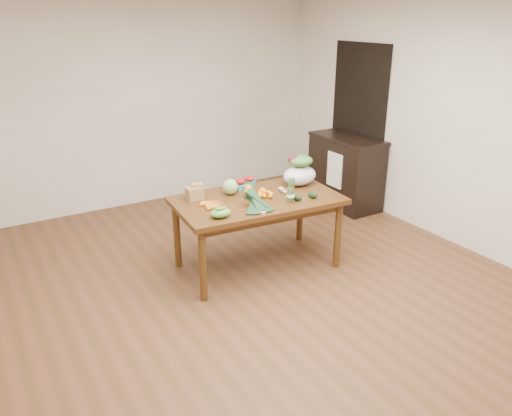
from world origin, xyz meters
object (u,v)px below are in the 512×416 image
paper_bag (195,192)px  mandarin_cluster (264,193)px  cabbage (230,187)px  asparagus_bundle (291,190)px  cabinet (345,171)px  salad_bag (300,172)px  kale_bunch (258,202)px  dining_table (257,233)px

paper_bag → mandarin_cluster: size_ratio=1.18×
paper_bag → mandarin_cluster: (0.62, -0.28, -0.04)m
cabbage → asparagus_bundle: size_ratio=0.63×
cabinet → asparagus_bundle: (-1.72, -1.17, 0.40)m
salad_bag → paper_bag: bearing=171.7°
kale_bunch → asparagus_bundle: asparagus_bundle is taller
cabinet → kale_bunch: 2.44m
mandarin_cluster → kale_bunch: bearing=-130.1°
dining_table → cabbage: cabbage is taller
mandarin_cluster → salad_bag: size_ratio=0.48×
paper_bag → cabinet: bearing=14.3°
dining_table → salad_bag: bearing=16.0°
paper_bag → mandarin_cluster: paper_bag is taller
asparagus_bundle → salad_bag: salad_bag is taller
mandarin_cluster → paper_bag: bearing=155.7°
cabinet → paper_bag: size_ratio=4.81×
kale_bunch → asparagus_bundle: 0.38m
dining_table → mandarin_cluster: size_ratio=8.97×
mandarin_cluster → asparagus_bundle: size_ratio=0.72×
paper_bag → asparagus_bundle: bearing=-35.6°
cabbage → paper_bag: bearing=172.5°
dining_table → cabbage: 0.54m
dining_table → salad_bag: salad_bag is taller
cabinet → mandarin_cluster: (-1.85, -0.91, 0.32)m
cabbage → mandarin_cluster: bearing=-42.6°
kale_bunch → dining_table: bearing=64.8°
cabbage → salad_bag: size_ratio=0.42×
dining_table → salad_bag: size_ratio=4.35×
paper_bag → salad_bag: (1.13, -0.16, 0.07)m
paper_bag → cabbage: cabbage is taller
kale_bunch → asparagus_bundle: (0.38, 0.02, 0.05)m
paper_bag → kale_bunch: (0.38, -0.57, 0.00)m
cabbage → mandarin_cluster: (0.25, -0.23, -0.04)m
paper_bag → asparagus_bundle: (0.76, -0.54, 0.05)m
kale_bunch → paper_bag: bearing=128.4°
paper_bag → cabbage: size_ratio=1.36×
mandarin_cluster → kale_bunch: size_ratio=0.45×
cabinet → asparagus_bundle: asparagus_bundle is taller
salad_bag → cabinet: bearing=30.6°
dining_table → paper_bag: paper_bag is taller
cabinet → salad_bag: (-1.34, -0.79, 0.42)m
cabbage → salad_bag: 0.78m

